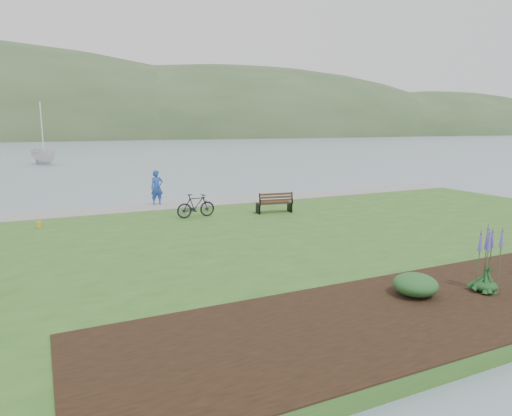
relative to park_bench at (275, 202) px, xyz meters
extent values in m
plane|color=gray|center=(-1.66, -2.56, -0.94)|extent=(600.00, 600.00, 0.00)
cube|color=#2F5C20|center=(-1.66, -4.56, -0.74)|extent=(34.00, 20.00, 0.40)
cube|color=gray|center=(-1.66, 4.34, -0.53)|extent=(34.00, 2.20, 0.03)
cube|color=#311F13|center=(0.02, 0.11, -0.05)|extent=(1.82, 0.85, 0.05)
cube|color=#311F13|center=(-0.03, -0.21, 0.28)|extent=(1.76, 0.41, 0.55)
cube|color=black|center=(-0.83, 0.23, -0.30)|extent=(0.15, 0.61, 0.48)
cube|color=black|center=(0.86, -0.01, -0.30)|extent=(0.15, 0.61, 0.48)
imported|color=#22439D|center=(-4.79, 4.94, 0.59)|extent=(0.88, 0.65, 2.28)
imported|color=black|center=(-3.95, 0.64, 0.03)|extent=(0.65, 1.93, 1.15)
imported|color=silver|center=(-9.94, 42.52, -0.94)|extent=(12.19, 12.28, 24.37)
cube|color=gold|center=(-10.79, 1.40, -0.41)|extent=(0.18, 0.26, 0.27)
ellipsoid|color=#153B1A|center=(-0.22, -12.32, -0.35)|extent=(0.62, 0.62, 0.31)
cone|color=#4D429B|center=(-0.22, -12.32, 0.69)|extent=(0.40, 0.40, 1.77)
ellipsoid|color=#1E4C21|center=(-2.10, -11.73, -0.22)|extent=(1.13, 1.13, 0.57)
camera|label=1|loc=(-10.60, -20.05, 3.79)|focal=32.00mm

